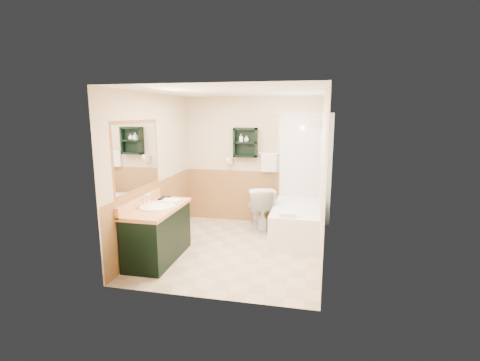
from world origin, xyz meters
The scene contains 25 objects.
floor centered at (0.00, 0.00, 0.00)m, with size 3.00×3.00×0.00m, color beige.
back_wall centered at (0.00, 1.52, 1.20)m, with size 2.60×0.04×2.40m, color #F8E8C2.
left_wall centered at (-1.32, 0.00, 1.20)m, with size 0.04×3.00×2.40m, color #F8E8C2.
right_wall centered at (1.32, 0.00, 1.20)m, with size 0.04×3.00×2.40m, color #F8E8C2.
ceiling centered at (0.00, 0.00, 2.42)m, with size 2.60×3.00×0.04m, color white.
wainscot_left centered at (-1.29, 0.00, 0.50)m, with size 2.98×2.98×1.00m, color #AD8346, non-canonical shape.
wainscot_back centered at (0.00, 1.49, 0.50)m, with size 2.58×2.58×1.00m, color #AD8346, non-canonical shape.
mirror_frame centered at (-1.27, -0.55, 1.50)m, with size 1.30×1.30×1.00m, color brown, non-canonical shape.
mirror_glass centered at (-1.27, -0.55, 1.50)m, with size 1.20×1.20×0.90m, color white, non-canonical shape.
tile_right centered at (1.28, 0.75, 1.05)m, with size 1.50×1.50×2.10m, color white, non-canonical shape.
tile_back centered at (1.03, 1.48, 1.05)m, with size 0.95×0.95×2.10m, color white, non-canonical shape.
tile_accent centered at (1.27, 0.75, 1.90)m, with size 1.50×1.50×0.10m, color #134524, non-canonical shape.
wall_shelf centered at (-0.10, 1.41, 1.55)m, with size 0.45×0.15×0.55m, color black.
hair_dryer centered at (-0.40, 1.43, 1.20)m, with size 0.10×0.24×0.18m, color white, non-canonical shape.
towel_bar centered at (0.35, 1.45, 1.35)m, with size 0.40×0.06×0.40m, color white, non-canonical shape.
curtain_rod centered at (0.53, 0.75, 2.00)m, with size 0.03×0.03×1.60m, color silver.
shower_curtain centered at (0.53, 0.92, 1.15)m, with size 1.05×1.05×1.70m, color beige, non-canonical shape.
vanity centered at (-0.99, -0.58, 0.39)m, with size 0.59×1.23×0.78m, color black.
bathtub centered at (0.93, 0.76, 0.27)m, with size 0.81×1.50×0.54m, color white.
toilet centered at (0.24, 1.03, 0.40)m, with size 0.46×0.82×0.80m, color white.
counter_towel centered at (-0.89, -0.30, 0.80)m, with size 0.26×0.20×0.04m, color white.
vanity_book centered at (-1.16, -0.12, 0.89)m, with size 0.16×0.02×0.21m, color black.
tub_towel centered at (0.81, 0.15, 0.57)m, with size 0.24×0.20×0.07m, color white.
soap_bottle_a centered at (-0.18, 1.40, 1.60)m, with size 0.06×0.14×0.07m, color white.
soap_bottle_b centered at (-0.08, 1.40, 1.61)m, with size 0.09×0.11×0.09m, color white.
Camera 1 is at (1.16, -5.00, 2.10)m, focal length 26.00 mm.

